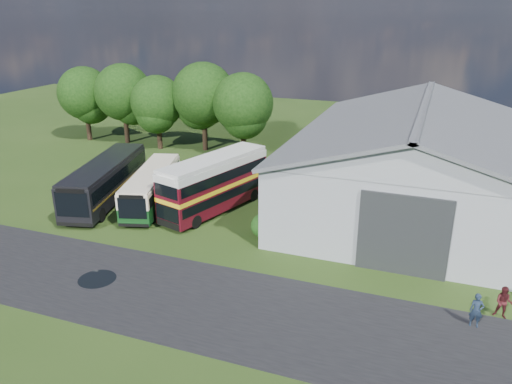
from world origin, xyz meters
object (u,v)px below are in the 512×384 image
at_px(bus_maroon_double, 215,184).
at_px(visitor_b, 504,303).
at_px(bus_green_single, 152,187).
at_px(visitor_a, 476,311).
at_px(bus_dark_single, 106,180).
at_px(storage_shed, 419,154).

distance_m(bus_maroon_double, visitor_b, 21.44).
relative_size(bus_green_single, visitor_a, 5.83).
relative_size(bus_green_single, bus_dark_single, 0.85).
distance_m(bus_dark_single, visitor_b, 29.83).
distance_m(storage_shed, visitor_a, 17.00).
bearing_deg(visitor_b, bus_green_single, 174.38).
distance_m(bus_green_single, bus_dark_single, 3.99).
height_order(bus_green_single, visitor_b, bus_green_single).
height_order(bus_maroon_double, visitor_b, bus_maroon_double).
bearing_deg(bus_maroon_double, bus_green_single, -156.65).
height_order(bus_green_single, visitor_a, bus_green_single).
bearing_deg(bus_dark_single, bus_maroon_double, -6.44).
bearing_deg(visitor_b, bus_maroon_double, 168.80).
distance_m(bus_green_single, visitor_b, 26.17).
distance_m(bus_green_single, bus_maroon_double, 5.33).
bearing_deg(bus_maroon_double, storage_shed, 42.00).
bearing_deg(bus_maroon_double, visitor_a, -10.09).
bearing_deg(visitor_b, storage_shed, 120.59).
bearing_deg(visitor_a, storage_shed, 102.93).
distance_m(storage_shed, bus_green_single, 21.28).
bearing_deg(visitor_a, bus_maroon_double, 152.28).
xyz_separation_m(storage_shed, bus_maroon_double, (-14.48, -6.89, -2.00)).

